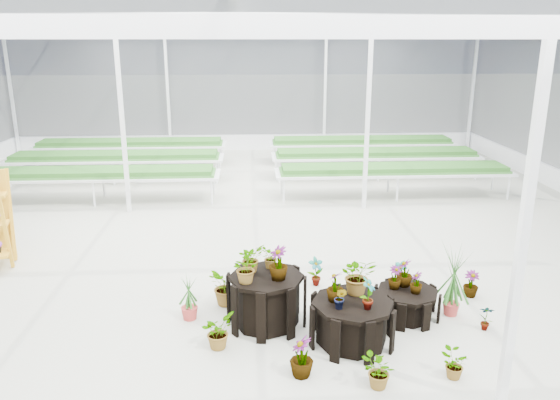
{
  "coord_description": "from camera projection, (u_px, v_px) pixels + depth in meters",
  "views": [
    {
      "loc": [
        0.07,
        -9.37,
        4.2
      ],
      "look_at": [
        0.62,
        0.44,
        1.3
      ],
      "focal_mm": 35.0,
      "sensor_mm": 36.0,
      "label": 1
    }
  ],
  "objects": [
    {
      "name": "nursery_benches",
      "position": [
        248.0,
        166.0,
        16.93
      ],
      "size": [
        16.0,
        7.0,
        0.84
      ],
      "primitive_type": null,
      "color": "silver",
      "rests_on": "ground"
    },
    {
      "name": "ground_plane",
      "position": [
        248.0,
        274.0,
        10.16
      ],
      "size": [
        24.0,
        24.0,
        0.0
      ],
      "primitive_type": "plane",
      "color": "gray",
      "rests_on": "ground"
    },
    {
      "name": "nursery_plants",
      "position": [
        316.0,
        291.0,
        8.23
      ],
      "size": [
        5.03,
        3.41,
        1.31
      ],
      "color": "#25571D",
      "rests_on": "ground"
    },
    {
      "name": "greenhouse_shell",
      "position": [
        246.0,
        156.0,
        9.52
      ],
      "size": [
        18.0,
        24.0,
        4.5
      ],
      "primitive_type": null,
      "color": "white",
      "rests_on": "ground"
    },
    {
      "name": "plinth_mid",
      "position": [
        352.0,
        322.0,
        7.79
      ],
      "size": [
        1.44,
        1.44,
        0.63
      ],
      "primitive_type": "cylinder",
      "rotation": [
        0.0,
        0.0,
        0.23
      ],
      "color": "black",
      "rests_on": "ground"
    },
    {
      "name": "plinth_tall",
      "position": [
        267.0,
        300.0,
        8.28
      ],
      "size": [
        1.35,
        1.35,
        0.8
      ],
      "primitive_type": "cylinder",
      "rotation": [
        0.0,
        0.0,
        -0.17
      ],
      "color": "black",
      "rests_on": "ground"
    },
    {
      "name": "steel_frame",
      "position": [
        246.0,
        156.0,
        9.52
      ],
      "size": [
        18.0,
        24.0,
        4.5
      ],
      "primitive_type": null,
      "color": "silver",
      "rests_on": "ground"
    },
    {
      "name": "plinth_low",
      "position": [
        407.0,
        303.0,
        8.55
      ],
      "size": [
        1.31,
        1.31,
        0.44
      ],
      "primitive_type": "cylinder",
      "rotation": [
        0.0,
        0.0,
        -0.43
      ],
      "color": "black",
      "rests_on": "ground"
    }
  ]
}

